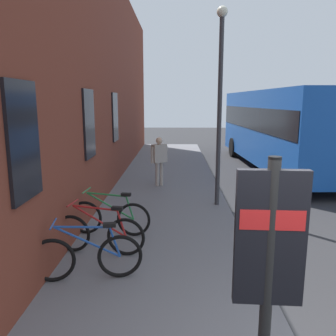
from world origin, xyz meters
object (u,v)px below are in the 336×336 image
bicycle_beside_lamp (110,217)px  city_bus (279,125)px  bicycle_mid_rack (87,257)px  street_lamp (220,92)px  pedestrian_by_facade (159,157)px  bicycle_by_door (99,234)px  transit_info_sign (269,257)px

bicycle_beside_lamp → city_bus: size_ratio=0.17×
bicycle_mid_rack → street_lamp: size_ratio=0.34×
bicycle_mid_rack → bicycle_beside_lamp: 1.86m
pedestrian_by_facade → bicycle_beside_lamp: bearing=168.8°
bicycle_beside_lamp → pedestrian_by_facade: size_ratio=1.08×
bicycle_by_door → transit_info_sign: size_ratio=0.73×
bicycle_by_door → pedestrian_by_facade: bearing=-9.6°
bicycle_by_door → bicycle_beside_lamp: (0.92, -0.03, -0.00)m
transit_info_sign → street_lamp: bearing=-3.6°
bicycle_mid_rack → transit_info_sign: bearing=-139.2°
bicycle_mid_rack → bicycle_beside_lamp: size_ratio=1.00×
bicycle_beside_lamp → street_lamp: size_ratio=0.34×
bicycle_beside_lamp → pedestrian_by_facade: bearing=-11.2°
bicycle_beside_lamp → transit_info_sign: size_ratio=0.74×
bicycle_by_door → bicycle_beside_lamp: size_ratio=1.00×
bicycle_mid_rack → city_bus: (9.86, -5.85, 1.41)m
bicycle_mid_rack → street_lamp: bearing=-31.9°
street_lamp → city_bus: bearing=-29.8°
city_bus → pedestrian_by_facade: size_ratio=6.49×
bicycle_by_door → street_lamp: (3.15, -2.57, 2.65)m
bicycle_mid_rack → city_bus: city_bus is taller
bicycle_mid_rack → pedestrian_by_facade: pedestrian_by_facade is taller
bicycle_mid_rack → bicycle_by_door: same height
bicycle_by_door → transit_info_sign: transit_info_sign is taller
bicycle_mid_rack → transit_info_sign: 3.48m
bicycle_by_door → bicycle_beside_lamp: 0.92m
city_bus → bicycle_mid_rack: bearing=149.3°
city_bus → street_lamp: size_ratio=2.07×
pedestrian_by_facade → street_lamp: bearing=-140.9°
bicycle_mid_rack → pedestrian_by_facade: size_ratio=1.08×
transit_info_sign → city_bus: (12.33, -3.72, 0.20)m
bicycle_mid_rack → street_lamp: (4.10, -2.55, 2.65)m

